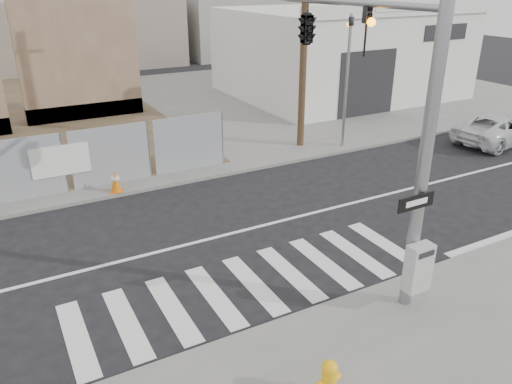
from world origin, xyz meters
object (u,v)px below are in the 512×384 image
fire_hydrant (329,380)px  suv (501,129)px  signal_pole (341,65)px  traffic_cone_d (115,181)px  auto_shop (339,52)px

fire_hydrant → suv: (14.94, 8.15, 0.14)m
fire_hydrant → signal_pole: bearing=35.3°
traffic_cone_d → signal_pole: bearing=-57.4°
signal_pole → fire_hydrant: size_ratio=9.21×
fire_hydrant → traffic_cone_d: size_ratio=1.04×
signal_pole → auto_shop: size_ratio=0.58×
suv → auto_shop: bearing=-3.2°
signal_pole → suv: (11.88, 4.01, -4.14)m
auto_shop → fire_hydrant: 24.15m
traffic_cone_d → auto_shop: bearing=29.4°
auto_shop → suv: 11.17m
suv → traffic_cone_d: suv is taller
signal_pole → traffic_cone_d: signal_pole is taller
fire_hydrant → suv: size_ratio=0.17×
signal_pole → fire_hydrant: (-3.06, -4.15, -4.29)m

